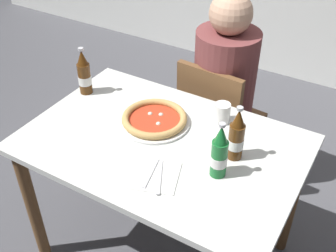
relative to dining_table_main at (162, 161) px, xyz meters
name	(u,v)px	position (x,y,z in m)	size (l,w,h in m)	color
ground_plane	(163,248)	(0.00, 0.00, -0.64)	(8.00, 8.00, 0.00)	#4C4C51
dining_table_main	(162,161)	(0.00, 0.00, 0.00)	(1.20, 0.80, 0.75)	silver
chair_behind_table	(216,119)	(-0.01, 0.61, -0.15)	(0.43, 0.43, 0.85)	brown
diner_seated	(222,100)	(0.00, 0.66, -0.05)	(0.34, 0.34, 1.21)	#2D3342
pizza_margherita_near	(154,119)	(-0.10, 0.10, 0.13)	(0.33, 0.33, 0.04)	white
beer_bottle_left	(84,74)	(-0.54, 0.14, 0.22)	(0.07, 0.07, 0.25)	#512D0F
beer_bottle_center	(236,137)	(0.31, 0.07, 0.22)	(0.07, 0.07, 0.25)	#512D0F
beer_bottle_right	(219,154)	(0.29, -0.06, 0.22)	(0.07, 0.07, 0.25)	#196B2D
napkin_with_cutlery	(155,176)	(0.09, -0.20, 0.12)	(0.23, 0.23, 0.01)	white
paper_cup	(222,113)	(0.16, 0.26, 0.16)	(0.07, 0.07, 0.10)	white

